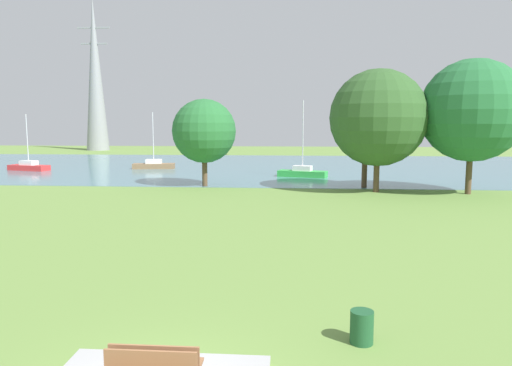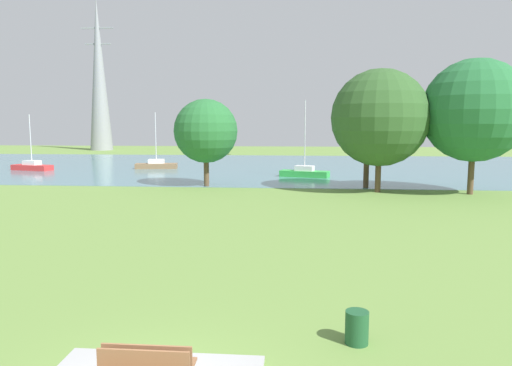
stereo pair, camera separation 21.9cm
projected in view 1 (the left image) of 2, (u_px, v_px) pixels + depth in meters
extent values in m
plane|color=olive|center=(251.00, 204.00, 30.91)|extent=(160.00, 160.00, 0.00)
cube|color=brown|center=(157.00, 363.00, 9.40)|extent=(1.80, 0.48, 0.05)
cube|color=brown|center=(154.00, 356.00, 9.15)|extent=(1.80, 0.05, 0.44)
cube|color=brown|center=(150.00, 362.00, 8.95)|extent=(1.80, 0.05, 0.44)
cylinder|color=#1E512D|center=(362.00, 327.00, 11.34)|extent=(0.56, 0.56, 0.80)
cube|color=slate|center=(271.00, 166.00, 58.61)|extent=(140.00, 40.00, 0.02)
cube|color=red|center=(29.00, 168.00, 53.36)|extent=(5.02, 2.66, 0.60)
cube|color=white|center=(29.00, 163.00, 53.29)|extent=(2.02, 1.52, 0.50)
cylinder|color=silver|center=(27.00, 140.00, 52.97)|extent=(0.10, 0.10, 5.67)
cube|color=green|center=(302.00, 174.00, 46.89)|extent=(5.03, 2.79, 0.60)
cube|color=white|center=(302.00, 168.00, 46.82)|extent=(2.04, 1.56, 0.50)
cylinder|color=silver|center=(303.00, 136.00, 46.42)|extent=(0.10, 0.10, 6.91)
cube|color=brown|center=(154.00, 166.00, 55.40)|extent=(4.97, 2.21, 0.60)
cube|color=white|center=(154.00, 161.00, 55.33)|extent=(1.95, 1.36, 0.50)
cylinder|color=silver|center=(153.00, 138.00, 55.00)|extent=(0.10, 0.10, 5.94)
cylinder|color=brown|center=(205.00, 170.00, 39.77)|extent=(0.44, 0.44, 2.78)
sphere|color=#286B34|center=(204.00, 131.00, 39.37)|extent=(5.32, 5.32, 5.32)
cylinder|color=brown|center=(365.00, 167.00, 38.87)|extent=(0.44, 0.44, 3.37)
sphere|color=#2D5727|center=(366.00, 124.00, 38.43)|extent=(5.26, 5.26, 5.26)
cylinder|color=brown|center=(376.00, 172.00, 36.37)|extent=(0.44, 0.44, 3.11)
sphere|color=#305829|center=(378.00, 118.00, 35.85)|extent=(7.37, 7.37, 7.37)
cylinder|color=brown|center=(469.00, 170.00, 35.34)|extent=(0.44, 0.44, 3.56)
sphere|color=#266A38|center=(472.00, 111.00, 34.79)|extent=(7.55, 7.55, 7.55)
cone|color=gray|center=(95.00, 75.00, 92.79)|extent=(4.40, 4.40, 29.68)
cube|color=gray|center=(93.00, 28.00, 91.68)|extent=(6.40, 0.30, 0.30)
cube|color=gray|center=(94.00, 44.00, 92.06)|extent=(5.20, 0.30, 0.30)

